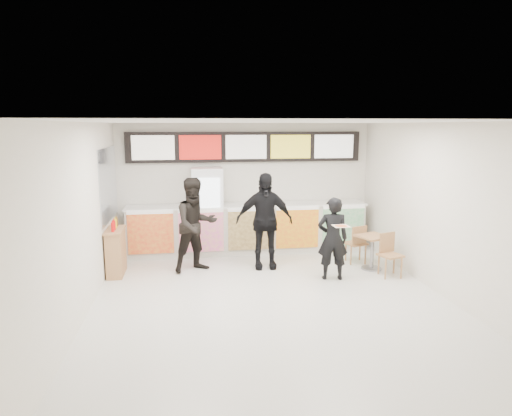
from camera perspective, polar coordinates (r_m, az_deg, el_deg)
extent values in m
plane|color=beige|center=(7.94, 1.98, -11.49)|extent=(7.00, 7.00, 0.00)
plane|color=white|center=(7.37, 2.13, 10.71)|extent=(7.00, 7.00, 0.00)
plane|color=silver|center=(10.93, -1.32, 2.68)|extent=(6.00, 0.00, 6.00)
plane|color=silver|center=(7.57, -20.89, -1.40)|extent=(0.00, 7.00, 7.00)
plane|color=silver|center=(8.58, 22.15, -0.17)|extent=(0.00, 7.00, 7.00)
cube|color=silver|center=(10.71, -1.03, -2.64)|extent=(5.50, 0.70, 1.10)
cube|color=silver|center=(10.59, -1.04, 0.36)|extent=(5.56, 0.76, 0.04)
cube|color=red|center=(10.27, -13.02, -3.15)|extent=(0.99, 0.02, 0.90)
cube|color=#F737B9|center=(10.24, -6.87, -3.00)|extent=(0.99, 0.02, 0.90)
cube|color=brown|center=(10.33, -0.75, -2.81)|extent=(0.99, 0.02, 0.90)
cube|color=yellow|center=(10.53, 5.19, -2.60)|extent=(0.99, 0.02, 0.90)
cube|color=#269B53|center=(10.84, 10.86, -2.37)|extent=(0.99, 0.02, 0.90)
cube|color=black|center=(10.76, -1.29, 7.65)|extent=(5.50, 0.12, 0.70)
cube|color=white|center=(10.64, -12.74, 7.37)|extent=(0.95, 0.02, 0.55)
cube|color=red|center=(10.61, -6.97, 7.54)|extent=(0.95, 0.02, 0.55)
cube|color=silver|center=(10.70, -1.24, 7.63)|extent=(0.95, 0.02, 0.55)
cube|color=yellow|center=(10.88, 4.35, 7.65)|extent=(0.95, 0.02, 0.55)
cube|color=white|center=(11.16, 9.71, 7.60)|extent=(0.95, 0.02, 0.55)
cube|color=white|center=(10.56, -6.09, -0.39)|extent=(0.70, 0.65, 2.00)
cube|color=white|center=(10.21, -6.01, -0.46)|extent=(0.54, 0.02, 1.50)
cylinder|color=#17802C|center=(10.37, -7.12, -3.71)|extent=(0.07, 0.07, 0.22)
cylinder|color=orange|center=(10.38, -6.34, -3.69)|extent=(0.07, 0.07, 0.22)
cylinder|color=red|center=(10.38, -5.57, -3.67)|extent=(0.07, 0.07, 0.22)
cylinder|color=blue|center=(10.39, -4.80, -3.64)|extent=(0.07, 0.07, 0.22)
cylinder|color=orange|center=(10.29, -7.17, -1.66)|extent=(0.07, 0.07, 0.22)
cylinder|color=red|center=(10.29, -6.39, -1.64)|extent=(0.07, 0.07, 0.22)
cylinder|color=blue|center=(10.30, -5.61, -1.62)|extent=(0.07, 0.07, 0.22)
cylinder|color=#17802C|center=(10.31, -4.83, -1.59)|extent=(0.07, 0.07, 0.22)
cylinder|color=red|center=(10.22, -7.21, 0.43)|extent=(0.07, 0.07, 0.22)
cylinder|color=blue|center=(10.22, -6.43, 0.45)|extent=(0.07, 0.07, 0.22)
cylinder|color=#17802C|center=(10.23, -5.65, 0.47)|extent=(0.07, 0.07, 0.22)
cylinder|color=orange|center=(10.23, -4.86, 0.49)|extent=(0.07, 0.07, 0.22)
cylinder|color=blue|center=(10.16, -7.26, 2.54)|extent=(0.07, 0.07, 0.22)
cylinder|color=#17802C|center=(10.16, -6.47, 2.56)|extent=(0.07, 0.07, 0.22)
cylinder|color=orange|center=(10.17, -5.68, 2.58)|extent=(0.07, 0.07, 0.22)
cylinder|color=red|center=(10.18, -4.89, 2.60)|extent=(0.07, 0.07, 0.22)
cube|color=#B2B7BF|center=(9.90, -17.96, 2.85)|extent=(0.01, 2.00, 1.50)
imported|color=black|center=(8.89, 9.55, -3.78)|extent=(0.64, 0.47, 1.61)
imported|color=black|center=(9.32, -7.55, -2.11)|extent=(1.15, 1.04, 1.92)
imported|color=black|center=(9.43, 1.04, -1.62)|extent=(1.20, 0.55, 2.00)
cube|color=beige|center=(8.40, 10.57, -2.23)|extent=(0.28, 0.28, 0.01)
cone|color=#CC7233|center=(8.40, 10.57, -2.17)|extent=(0.36, 0.36, 0.02)
cube|color=#A4734B|center=(9.69, 14.40, -3.47)|extent=(0.73, 0.73, 0.04)
cylinder|color=gray|center=(9.78, 14.31, -5.48)|extent=(0.08, 0.08, 0.69)
cylinder|color=gray|center=(9.87, 14.23, -7.32)|extent=(0.42, 0.42, 0.03)
cube|color=#A4734B|center=(9.38, 16.46, -5.70)|extent=(0.51, 0.51, 0.04)
cube|color=#A4734B|center=(9.49, 16.07, -4.14)|extent=(0.37, 0.15, 0.40)
cube|color=#A4734B|center=(10.14, 12.37, -4.33)|extent=(0.51, 0.51, 0.04)
cube|color=#A4734B|center=(9.92, 12.79, -3.36)|extent=(0.37, 0.15, 0.40)
cube|color=#A4734B|center=(9.55, -17.10, -5.37)|extent=(0.30, 0.79, 0.89)
cube|color=#A4734B|center=(9.44, -17.25, -2.67)|extent=(0.33, 0.83, 0.04)
cylinder|color=red|center=(9.20, -17.48, -2.31)|extent=(0.06, 0.06, 0.18)
cylinder|color=red|center=(9.37, -17.33, -2.09)|extent=(0.06, 0.06, 0.18)
cylinder|color=yellow|center=(9.53, -17.18, -1.87)|extent=(0.06, 0.06, 0.18)
cylinder|color=brown|center=(9.68, -17.04, -1.68)|extent=(0.06, 0.06, 0.18)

